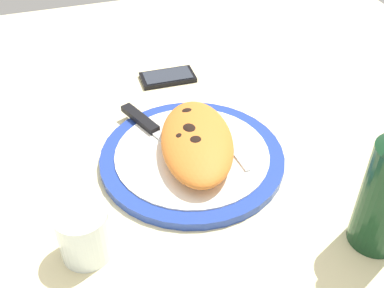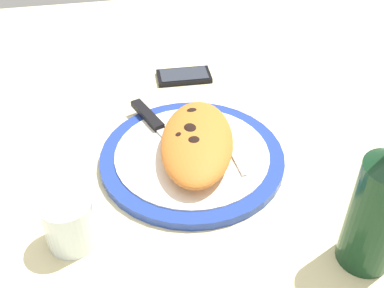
{
  "view_description": "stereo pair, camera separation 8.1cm",
  "coord_description": "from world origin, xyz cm",
  "views": [
    {
      "loc": [
        -59.36,
        19.72,
        55.08
      ],
      "look_at": [
        0.0,
        0.0,
        3.86
      ],
      "focal_mm": 43.94,
      "sensor_mm": 36.0,
      "label": 1
    },
    {
      "loc": [
        -61.4,
        11.91,
        55.08
      ],
      "look_at": [
        0.0,
        0.0,
        3.86
      ],
      "focal_mm": 43.94,
      "sensor_mm": 36.0,
      "label": 2
    }
  ],
  "objects": [
    {
      "name": "knife",
      "position": [
        8.82,
        5.19,
        2.35
      ],
      "size": [
        23.61,
        10.65,
        1.2
      ],
      "color": "silver",
      "rests_on": "plate"
    },
    {
      "name": "calzone",
      "position": [
        -0.02,
        -0.88,
        4.29
      ],
      "size": [
        25.62,
        17.6,
        4.97
      ],
      "color": "orange",
      "rests_on": "plate"
    },
    {
      "name": "water_glass",
      "position": [
        -14.21,
        20.57,
        3.54
      ],
      "size": [
        7.35,
        7.35,
        8.04
      ],
      "color": "silver",
      "rests_on": "ground_plane"
    },
    {
      "name": "wine_bottle",
      "position": [
        -25.08,
        -19.89,
        10.12
      ],
      "size": [
        7.5,
        7.5,
        25.0
      ],
      "color": "#14381E",
      "rests_on": "ground_plane"
    },
    {
      "name": "plate",
      "position": [
        0.0,
        0.0,
        0.89
      ],
      "size": [
        32.32,
        32.32,
        1.86
      ],
      "color": "#233D99",
      "rests_on": "ground_plane"
    },
    {
      "name": "ground_plane",
      "position": [
        0.0,
        0.0,
        -1.5
      ],
      "size": [
        150.0,
        150.0,
        3.0
      ],
      "primitive_type": "cube",
      "color": "beige"
    },
    {
      "name": "smartphone",
      "position": [
        27.81,
        -3.56,
        0.56
      ],
      "size": [
        6.62,
        12.04,
        1.16
      ],
      "color": "black",
      "rests_on": "ground_plane"
    },
    {
      "name": "fork",
      "position": [
        1.91,
        -6.66,
        2.06
      ],
      "size": [
        15.89,
        2.74,
        0.4
      ],
      "color": "silver",
      "rests_on": "plate"
    }
  ]
}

